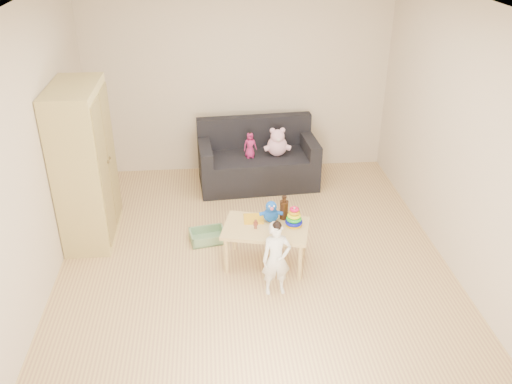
{
  "coord_description": "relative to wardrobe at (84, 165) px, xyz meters",
  "views": [
    {
      "loc": [
        -0.39,
        -4.73,
        3.31
      ],
      "look_at": [
        0.05,
        0.25,
        0.65
      ],
      "focal_mm": 38.0,
      "sensor_mm": 36.0,
      "label": 1
    }
  ],
  "objects": [
    {
      "name": "room",
      "position": [
        1.75,
        -0.62,
        0.44
      ],
      "size": [
        4.5,
        4.5,
        4.5
      ],
      "color": "#DEBC77",
      "rests_on": "ground"
    },
    {
      "name": "ring_stacker",
      "position": [
        2.15,
        -0.73,
        -0.34
      ],
      "size": [
        0.18,
        0.18,
        0.2
      ],
      "color": "gold",
      "rests_on": "play_table"
    },
    {
      "name": "brown_bottle",
      "position": [
        2.07,
        -0.59,
        -0.31
      ],
      "size": [
        0.09,
        0.09,
        0.26
      ],
      "color": "black",
      "rests_on": "play_table"
    },
    {
      "name": "blue_plush",
      "position": [
        1.93,
        -0.63,
        -0.3
      ],
      "size": [
        0.2,
        0.16,
        0.24
      ],
      "primitive_type": null,
      "rotation": [
        0.0,
        0.0,
        -0.03
      ],
      "color": "blue",
      "rests_on": "play_table"
    },
    {
      "name": "toddler",
      "position": [
        1.92,
        -1.21,
        -0.49
      ],
      "size": [
        0.29,
        0.21,
        0.74
      ],
      "primitive_type": "imported",
      "rotation": [
        0.0,
        0.0,
        0.09
      ],
      "color": "white",
      "rests_on": "ground"
    },
    {
      "name": "storage_bin",
      "position": [
        1.27,
        -0.25,
        -0.81
      ],
      "size": [
        0.43,
        0.35,
        0.11
      ],
      "primitive_type": null,
      "rotation": [
        0.0,
        0.0,
        0.18
      ],
      "color": "#75A174",
      "rests_on": "ground"
    },
    {
      "name": "doll",
      "position": [
        1.85,
        1.0,
        -0.27
      ],
      "size": [
        0.18,
        0.14,
        0.33
      ],
      "primitive_type": "imported",
      "rotation": [
        0.0,
        0.0,
        0.17
      ],
      "color": "#B62268",
      "rests_on": "sofa"
    },
    {
      "name": "sofa",
      "position": [
        1.95,
        1.08,
        -0.65
      ],
      "size": [
        1.57,
        0.87,
        0.43
      ],
      "primitive_type": "cube",
      "rotation": [
        0.0,
        0.0,
        0.07
      ],
      "color": "black",
      "rests_on": "ground"
    },
    {
      "name": "yellow_book",
      "position": [
        1.76,
        -0.59,
        -0.41
      ],
      "size": [
        0.21,
        0.21,
        0.02
      ],
      "primitive_type": "cube",
      "rotation": [
        0.0,
        0.0,
        -0.02
      ],
      "color": "gold",
      "rests_on": "play_table"
    },
    {
      "name": "wooden_figure",
      "position": [
        1.76,
        -0.77,
        -0.36
      ],
      "size": [
        0.05,
        0.05,
        0.11
      ],
      "primitive_type": null,
      "rotation": [
        0.0,
        0.0,
        -0.3
      ],
      "color": "brown",
      "rests_on": "play_table"
    },
    {
      "name": "play_table",
      "position": [
        1.87,
        -0.74,
        -0.64
      ],
      "size": [
        0.95,
        0.72,
        0.45
      ],
      "primitive_type": "cube",
      "rotation": [
        0.0,
        0.0,
        -0.24
      ],
      "color": "tan",
      "rests_on": "ground"
    },
    {
      "name": "wardrobe",
      "position": [
        0.0,
        0.0,
        0.0
      ],
      "size": [
        0.48,
        0.96,
        1.73
      ],
      "primitive_type": "cube",
      "color": "#DBC678",
      "rests_on": "ground"
    },
    {
      "name": "pink_bear",
      "position": [
        2.2,
        1.04,
        -0.28
      ],
      "size": [
        0.28,
        0.24,
        0.32
      ],
      "primitive_type": null,
      "rotation": [
        0.0,
        0.0,
        -0.02
      ],
      "color": "#FFBBDA",
      "rests_on": "sofa"
    }
  ]
}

